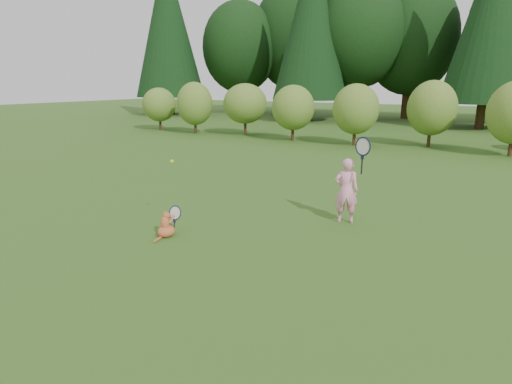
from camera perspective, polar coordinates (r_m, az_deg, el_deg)
The scene contains 5 objects.
ground at distance 7.57m, azimuth -4.37°, elevation -6.26°, with size 100.00×100.00×0.00m, color #254F16.
shrub_row at distance 19.29m, azimuth 18.18°, elevation 9.94°, with size 28.00×3.00×2.80m, color #416E22, non-canonical shape.
child at distance 8.42m, azimuth 12.01°, elevation 0.37°, with size 0.74×0.45×1.91m.
cat at distance 7.76m, azimuth -11.88°, elevation -4.10°, with size 0.39×0.67×0.64m.
tennis_ball at distance 8.18m, azimuth -11.16°, elevation 4.01°, with size 0.07×0.07×0.07m.
Camera 1 is at (4.03, -5.82, 2.67)m, focal length 30.00 mm.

